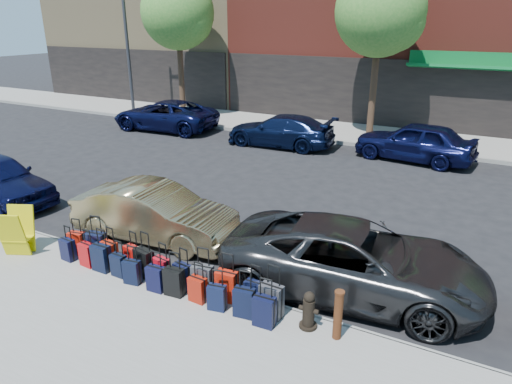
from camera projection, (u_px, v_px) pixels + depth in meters
The scene contains 38 objects.
ground at pixel (269, 208), 13.45m from camera, with size 120.00×120.00×0.00m, color black.
sidewalk_near at pixel (107, 331), 8.05m from camera, with size 60.00×4.00×0.15m, color gray.
sidewalk_far at pixel (361, 134), 21.70m from camera, with size 60.00×4.00×0.15m, color gray.
curb_near at pixel (176, 277), 9.72m from camera, with size 60.00×0.08×0.15m, color gray.
curb_far at pixel (349, 144), 20.03m from camera, with size 60.00×0.08×0.15m, color gray.
tree_left at pixel (180, 15), 23.66m from camera, with size 3.80×3.80×7.27m.
tree_center at pixel (383, 14), 19.11m from camera, with size 3.80×3.80×7.27m.
streetlight at pixel (129, 30), 24.62m from camera, with size 2.59×0.18×8.00m.
suitcase_front_0 at pixel (77, 243), 10.43m from camera, with size 0.39×0.26×0.87m.
suitcase_front_1 at pixel (97, 246), 10.17m from camera, with size 0.47×0.32×1.04m.
suitcase_front_2 at pixel (110, 253), 9.95m from camera, with size 0.39×0.25×0.90m.
suitcase_front_3 at pixel (133, 258), 9.77m from camera, with size 0.40×0.27×0.88m.
suitcase_front_4 at pixel (144, 263), 9.50m from camera, with size 0.45×0.29×1.00m.
suitcase_front_5 at pixel (162, 270), 9.32m from camera, with size 0.39×0.26×0.86m.
suitcase_front_6 at pixel (183, 276), 9.09m from camera, with size 0.39×0.26×0.87m.
suitcase_front_7 at pixel (203, 280), 8.89m from camera, with size 0.44×0.28×0.99m.
suitcase_front_8 at pixel (227, 286), 8.69m from camera, with size 0.42×0.25×0.98m.
suitcase_front_9 at pixel (254, 294), 8.49m from camera, with size 0.37×0.21×0.87m.
suitcase_front_10 at pixel (271, 301), 8.22m from camera, with size 0.43×0.26×1.01m.
suitcase_back_0 at pixel (68, 250), 10.18m from camera, with size 0.36×0.23×0.81m.
suitcase_back_1 at pixel (87, 255), 9.94m from camera, with size 0.37×0.23×0.85m.
suitcase_back_2 at pixel (101, 258), 9.74m from camera, with size 0.40×0.23×0.95m.
suitcase_back_3 at pixel (119, 265), 9.55m from camera, with size 0.34×0.21×0.79m.
suitcase_back_4 at pixel (132, 272), 9.28m from camera, with size 0.37×0.25×0.82m.
suitcase_back_5 at pixel (156, 279), 9.02m from camera, with size 0.36×0.22×0.85m.
suitcase_back_6 at pixel (174, 282), 8.88m from camera, with size 0.40×0.25×0.91m.
suitcase_back_7 at pixel (198, 289), 8.68m from camera, with size 0.35×0.22×0.82m.
suitcase_back_8 at pixel (217, 297), 8.44m from camera, with size 0.36×0.25×0.80m.
suitcase_back_9 at pixel (244, 302), 8.24m from camera, with size 0.40×0.26×0.90m.
suitcase_back_10 at pixel (264, 311), 7.98m from camera, with size 0.39×0.24×0.91m.
fire_hydrant at pixel (309, 311), 7.92m from camera, with size 0.36×0.32×0.71m.
bollard at pixel (338, 314), 7.59m from camera, with size 0.17×0.17×0.92m.
display_rack at pixel (17, 232), 10.36m from camera, with size 0.83×0.86×1.09m.
car_near_1 at pixel (155, 213), 11.35m from camera, with size 1.47×4.22×1.39m, color #93835A.
car_near_2 at pixel (354, 260), 9.10m from camera, with size 2.41×5.22×1.45m, color #2E2E30.
car_far_0 at pixel (165, 115), 22.64m from camera, with size 2.44×5.29×1.47m, color #0D113A.
car_far_1 at pixel (280, 131), 19.74m from camera, with size 1.91×4.71×1.37m, color #0B1534.
car_far_2 at pixel (415, 141), 17.66m from camera, with size 1.81×4.51×1.54m, color #0D113B.
Camera 1 is at (5.42, -11.16, 5.24)m, focal length 32.00 mm.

